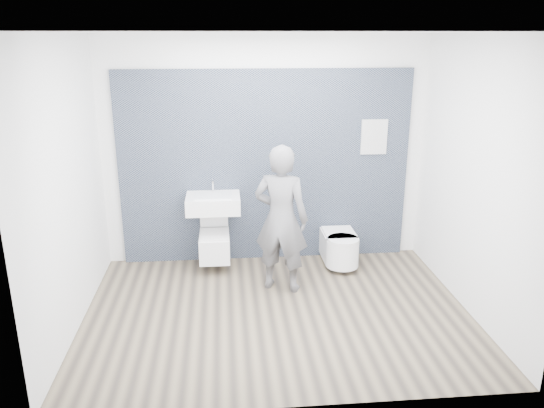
{
  "coord_description": "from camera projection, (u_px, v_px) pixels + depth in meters",
  "views": [
    {
      "loc": [
        -0.52,
        -4.93,
        2.78
      ],
      "look_at": [
        0.0,
        0.6,
        1.0
      ],
      "focal_mm": 35.0,
      "sensor_mm": 36.0,
      "label": 1
    }
  ],
  "objects": [
    {
      "name": "washbasin",
      "position": [
        213.0,
        203.0,
        6.39
      ],
      "size": [
        0.64,
        0.48,
        0.48
      ],
      "color": "white",
      "rests_on": "ground"
    },
    {
      "name": "room_shell",
      "position": [
        278.0,
        149.0,
        5.04
      ],
      "size": [
        4.0,
        4.0,
        4.0
      ],
      "color": "white",
      "rests_on": "ground"
    },
    {
      "name": "toilet_square",
      "position": [
        215.0,
        244.0,
        6.53
      ],
      "size": [
        0.37,
        0.53,
        0.71
      ],
      "color": "white",
      "rests_on": "ground"
    },
    {
      "name": "visitor",
      "position": [
        281.0,
        219.0,
        5.85
      ],
      "size": [
        0.71,
        0.59,
        1.67
      ],
      "primitive_type": "imported",
      "rotation": [
        0.0,
        0.0,
        2.77
      ],
      "color": "slate",
      "rests_on": "ground"
    },
    {
      "name": "info_placard",
      "position": [
        367.0,
        254.0,
        7.04
      ],
      "size": [
        0.32,
        0.03,
        0.43
      ],
      "primitive_type": "cube",
      "color": "white",
      "rests_on": "ground"
    },
    {
      "name": "tile_wall",
      "position": [
        266.0,
        256.0,
        6.96
      ],
      "size": [
        3.6,
        0.06,
        2.4
      ],
      "primitive_type": "cube",
      "color": "black",
      "rests_on": "ground"
    },
    {
      "name": "toilet_rounded",
      "position": [
        340.0,
        248.0,
        6.61
      ],
      "size": [
        0.4,
        0.68,
        0.37
      ],
      "color": "white",
      "rests_on": "ground"
    },
    {
      "name": "ground",
      "position": [
        277.0,
        312.0,
        5.57
      ],
      "size": [
        4.0,
        4.0,
        0.0
      ],
      "primitive_type": "plane",
      "color": "brown",
      "rests_on": "ground"
    }
  ]
}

